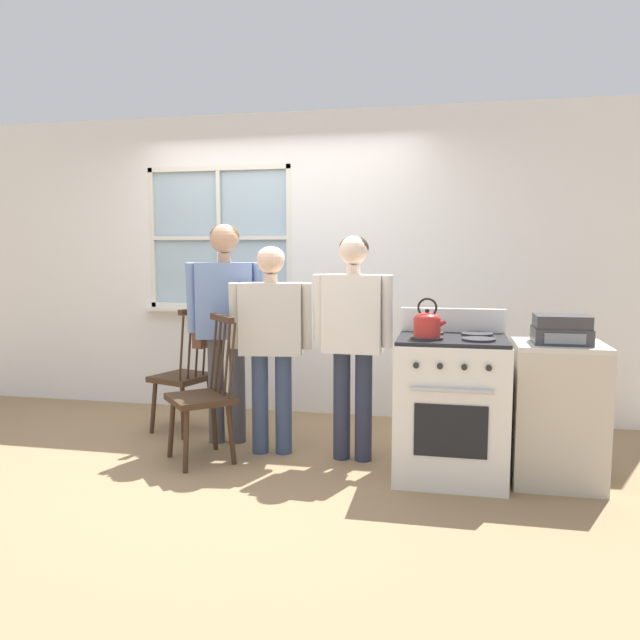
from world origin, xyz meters
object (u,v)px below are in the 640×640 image
object	(u,v)px
chair_near_wall	(203,397)
stove	(451,406)
side_counter	(557,413)
stereo	(561,330)
person_elderly_left	(226,309)
kettle	(427,323)
person_teen_center	(271,329)
handbag	(205,330)
chair_by_window	(184,377)
potted_plant	(208,298)
person_adult_right	(353,326)

from	to	relation	value
chair_near_wall	stove	bearing A→B (deg)	49.93
side_counter	stereo	bearing A→B (deg)	-90.00
person_elderly_left	kettle	xyz separation A→B (m)	(1.53, -0.53, -0.01)
person_teen_center	handbag	xyz separation A→B (m)	(-0.63, 0.31, -0.06)
chair_by_window	potted_plant	bearing A→B (deg)	-155.05
chair_by_window	stove	distance (m)	2.21
person_teen_center	side_counter	distance (m)	2.00
person_elderly_left	person_adult_right	world-z (taller)	person_elderly_left
kettle	side_counter	xyz separation A→B (m)	(0.82, 0.17, -0.57)
chair_near_wall	person_teen_center	distance (m)	0.68
stove	stereo	xyz separation A→B (m)	(0.66, 0.01, 0.51)
chair_near_wall	person_teen_center	xyz separation A→B (m)	(0.42, 0.25, 0.46)
person_elderly_left	kettle	distance (m)	1.62
potted_plant	handbag	bearing A→B (deg)	-69.74
potted_plant	chair_near_wall	bearing A→B (deg)	-69.76
chair_by_window	chair_near_wall	distance (m)	0.77
chair_near_wall	kettle	distance (m)	1.65
potted_plant	kettle	bearing A→B (deg)	-35.63
chair_near_wall	kettle	size ratio (longest dim) A/B	4.16
person_teen_center	person_adult_right	xyz separation A→B (m)	(0.60, -0.02, 0.04)
stereo	chair_near_wall	bearing A→B (deg)	-178.78
chair_by_window	stereo	bearing A→B (deg)	96.95
person_teen_center	person_adult_right	bearing A→B (deg)	-10.01
person_elderly_left	stereo	world-z (taller)	person_elderly_left
chair_near_wall	potted_plant	distance (m)	1.58
chair_by_window	handbag	size ratio (longest dim) A/B	3.35
chair_by_window	chair_near_wall	bearing A→B (deg)	52.68
person_adult_right	handbag	size ratio (longest dim) A/B	5.15
chair_by_window	kettle	distance (m)	2.18
kettle	handbag	size ratio (longest dim) A/B	0.80
kettle	stereo	xyz separation A→B (m)	(0.82, 0.15, -0.04)
kettle	chair_near_wall	bearing A→B (deg)	176.45
kettle	potted_plant	bearing A→B (deg)	144.37
stove	chair_by_window	bearing A→B (deg)	164.17
chair_near_wall	handbag	world-z (taller)	same
side_counter	potted_plant	bearing A→B (deg)	155.60
stove	handbag	world-z (taller)	stove
person_elderly_left	person_adult_right	xyz separation A→B (m)	(1.01, -0.20, -0.08)
kettle	potted_plant	world-z (taller)	potted_plant
person_elderly_left	potted_plant	distance (m)	1.07
stereo	person_teen_center	bearing A→B (deg)	174.00
handbag	stereo	size ratio (longest dim) A/B	0.90
potted_plant	side_counter	world-z (taller)	potted_plant
stove	handbag	distance (m)	2.02
kettle	side_counter	world-z (taller)	kettle
kettle	potted_plant	size ratio (longest dim) A/B	0.88
chair_near_wall	person_teen_center	bearing A→B (deg)	79.64
chair_by_window	potted_plant	distance (m)	0.95
person_teen_center	stove	world-z (taller)	person_teen_center
person_teen_center	stereo	distance (m)	1.95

